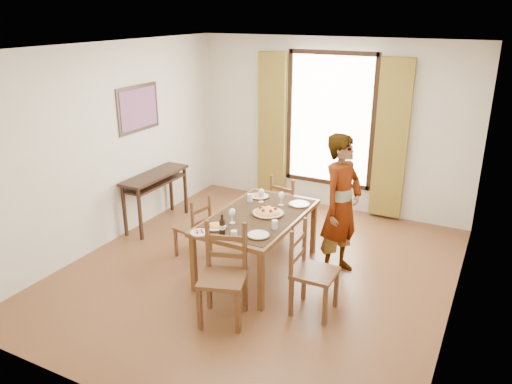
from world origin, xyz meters
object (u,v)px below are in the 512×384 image
at_px(pasta_platter, 268,210).
at_px(dining_table, 258,220).
at_px(console_table, 155,181).
at_px(man, 341,206).

bearing_deg(pasta_platter, dining_table, -147.71).
distance_m(console_table, dining_table, 2.09).
relative_size(console_table, pasta_platter, 3.00).
height_order(dining_table, man, man).
xyz_separation_m(console_table, man, (2.91, -0.16, 0.20)).
bearing_deg(dining_table, console_table, 163.90).
relative_size(dining_table, man, 0.95).
distance_m(dining_table, man, 1.01).
bearing_deg(man, console_table, 102.06).
bearing_deg(dining_table, man, 25.07).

